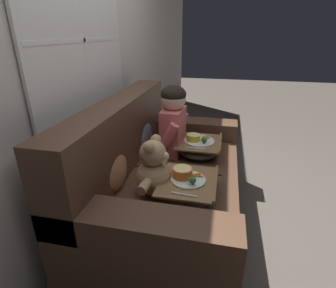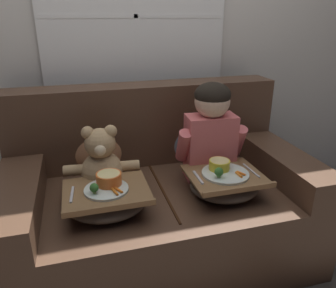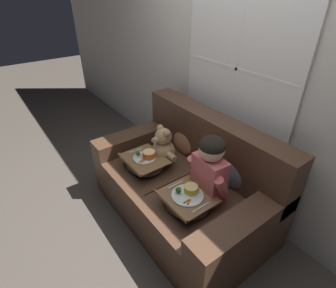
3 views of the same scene
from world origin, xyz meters
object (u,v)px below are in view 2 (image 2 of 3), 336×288
object	(u,v)px
throw_pillow_behind_teddy	(98,144)
teddy_bear	(102,164)
lap_tray_child	(224,183)
throw_pillow_behind_child	(194,135)
child_figure	(211,127)
lap_tray_teddy	(107,199)
couch	(157,198)

from	to	relation	value
throw_pillow_behind_teddy	teddy_bear	distance (m)	0.27
lap_tray_child	throw_pillow_behind_child	bearing A→B (deg)	89.88
child_figure	teddy_bear	xyz separation A→B (m)	(-0.62, -0.00, -0.15)
lap_tray_child	lap_tray_teddy	world-z (taller)	lap_tray_teddy
throw_pillow_behind_teddy	child_figure	xyz separation A→B (m)	(0.62, -0.27, 0.14)
child_figure	lap_tray_teddy	bearing A→B (deg)	-160.86
child_figure	teddy_bear	bearing A→B (deg)	-179.62
child_figure	lap_tray_teddy	xyz separation A→B (m)	(-0.62, -0.22, -0.24)
lap_tray_teddy	lap_tray_child	bearing A→B (deg)	-0.04
couch	lap_tray_child	bearing A→B (deg)	-38.51
throw_pillow_behind_teddy	lap_tray_child	xyz separation A→B (m)	(0.62, -0.48, -0.10)
couch	teddy_bear	distance (m)	0.42
throw_pillow_behind_teddy	child_figure	world-z (taller)	child_figure
throw_pillow_behind_teddy	lap_tray_child	world-z (taller)	throw_pillow_behind_teddy
teddy_bear	lap_tray_child	xyz separation A→B (m)	(0.62, -0.21, -0.09)
couch	lap_tray_child	world-z (taller)	couch
couch	child_figure	bearing A→B (deg)	-5.65
throw_pillow_behind_child	teddy_bear	distance (m)	0.68
couch	lap_tray_child	size ratio (longest dim) A/B	4.31
throw_pillow_behind_teddy	lap_tray_teddy	bearing A→B (deg)	-89.91
throw_pillow_behind_child	throw_pillow_behind_teddy	bearing A→B (deg)	180.00
throw_pillow_behind_teddy	lap_tray_child	distance (m)	0.79
throw_pillow_behind_child	teddy_bear	bearing A→B (deg)	-156.53
teddy_bear	child_figure	bearing A→B (deg)	0.38
teddy_bear	throw_pillow_behind_child	bearing A→B (deg)	23.47
couch	throw_pillow_behind_child	bearing A→B (deg)	37.11
child_figure	lap_tray_child	distance (m)	0.33
teddy_bear	lap_tray_child	distance (m)	0.66
throw_pillow_behind_child	lap_tray_teddy	size ratio (longest dim) A/B	0.91
throw_pillow_behind_teddy	teddy_bear	world-z (taller)	teddy_bear
couch	lap_tray_child	xyz separation A→B (m)	(0.31, -0.25, 0.19)
throw_pillow_behind_teddy	lap_tray_child	size ratio (longest dim) A/B	0.92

